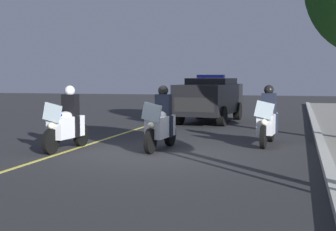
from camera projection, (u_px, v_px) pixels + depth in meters
ground_plane at (159, 153)px, 12.11m from camera, size 80.00×80.00×0.00m
curb_strip at (325, 157)px, 11.03m from camera, size 48.00×0.24×0.15m
lane_stripe_center at (73, 149)px, 12.74m from camera, size 48.00×0.12×0.01m
police_motorcycle_lead_left at (67, 124)px, 12.58m from camera, size 2.14×0.62×1.72m
police_motorcycle_lead_right at (161, 124)px, 12.68m from camera, size 2.14×0.62×1.72m
police_motorcycle_trailing at (268, 121)px, 13.53m from camera, size 2.14×0.62×1.72m
police_suv at (210, 97)px, 20.50m from camera, size 5.03×2.37×2.05m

